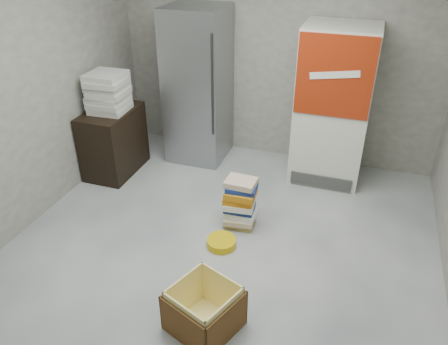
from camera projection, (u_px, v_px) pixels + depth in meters
The scene contains 10 objects.
ground at pixel (207, 275), 3.89m from camera, with size 5.00×5.00×0.00m, color beige.
room_shell at pixel (202, 80), 2.98m from camera, with size 4.04×5.04×2.82m.
steel_fridge at pixel (198, 86), 5.40m from camera, with size 0.70×0.72×1.90m.
coke_cooler at pixel (333, 106), 4.96m from camera, with size 0.80×0.73×1.80m.
wood_shelf at pixel (114, 141), 5.31m from camera, with size 0.50×0.80×0.80m, color black.
supply_box_stack at pixel (108, 92), 4.99m from camera, with size 0.44×0.45×0.45m.
phonebook_stack_main at pixel (240, 203), 4.38m from camera, with size 0.34×0.30×0.54m.
phonebook_stack_side at pixel (240, 185), 5.07m from camera, with size 0.34×0.29×0.13m.
cardboard_box at pixel (204, 311), 3.33m from camera, with size 0.61×0.61×0.38m.
bucket_lid at pixel (221, 242), 4.22m from camera, with size 0.29×0.29×0.08m, color #D7AE09.
Camera 1 is at (1.07, -2.69, 2.76)m, focal length 35.00 mm.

